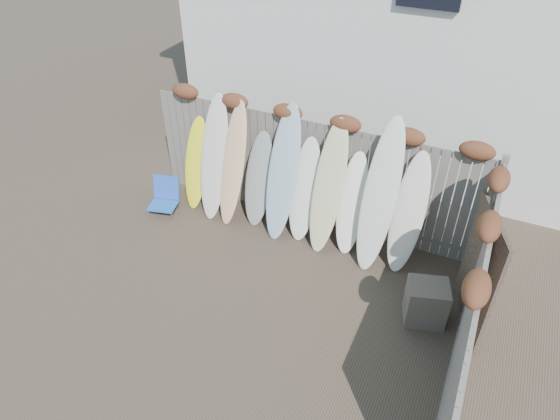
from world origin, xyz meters
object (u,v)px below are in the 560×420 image
at_px(wooden_crate, 426,303).
at_px(surfboard_0, 196,164).
at_px(beach_chair, 165,196).
at_px(lattice_panel, 479,273).

xyz_separation_m(wooden_crate, surfboard_0, (-4.58, 1.15, 0.53)).
bearing_deg(surfboard_0, wooden_crate, -13.78).
bearing_deg(beach_chair, surfboard_0, 48.55).
height_order(wooden_crate, surfboard_0, surfboard_0).
height_order(beach_chair, lattice_panel, lattice_panel).
height_order(beach_chair, surfboard_0, surfboard_0).
relative_size(wooden_crate, surfboard_0, 0.37).
relative_size(beach_chair, lattice_panel, 0.35).
bearing_deg(beach_chair, lattice_panel, -4.40).
relative_size(beach_chair, surfboard_0, 0.37).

